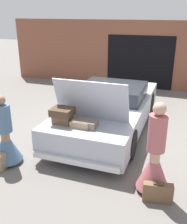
# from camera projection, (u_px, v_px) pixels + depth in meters

# --- Properties ---
(ground_plane) EXTENTS (40.00, 40.00, 0.00)m
(ground_plane) POSITION_uv_depth(u_px,v_px,m) (109.00, 127.00, 7.54)
(ground_plane) COLOR slate
(garage_wall_back) EXTENTS (12.00, 0.14, 2.80)m
(garage_wall_back) POSITION_uv_depth(u_px,v_px,m) (140.00, 55.00, 11.02)
(garage_wall_back) COLOR brown
(garage_wall_back) RESTS_ON ground_plane
(car) EXTENTS (2.04, 4.87, 1.76)m
(car) POSITION_uv_depth(u_px,v_px,m) (109.00, 109.00, 7.33)
(car) COLOR #B2B7C6
(car) RESTS_ON ground_plane
(person_left) EXTENTS (0.64, 0.64, 1.55)m
(person_left) POSITION_uv_depth(u_px,v_px,m) (6.00, 140.00, 5.61)
(person_left) COLOR #997051
(person_left) RESTS_ON ground_plane
(person_right) EXTENTS (0.61, 0.61, 1.74)m
(person_right) POSITION_uv_depth(u_px,v_px,m) (154.00, 161.00, 4.67)
(person_right) COLOR tan
(person_right) RESTS_ON ground_plane
(suitcase_beside_right_person) EXTENTS (0.53, 0.22, 0.39)m
(suitcase_beside_right_person) POSITION_uv_depth(u_px,v_px,m) (158.00, 193.00, 4.55)
(suitcase_beside_right_person) COLOR brown
(suitcase_beside_right_person) RESTS_ON ground_plane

